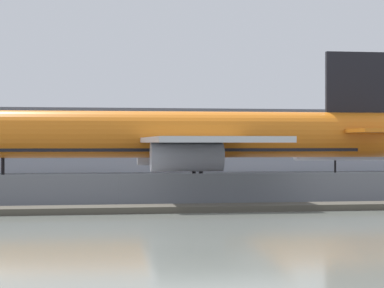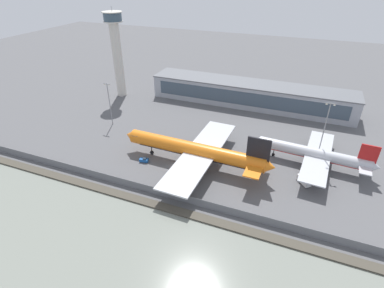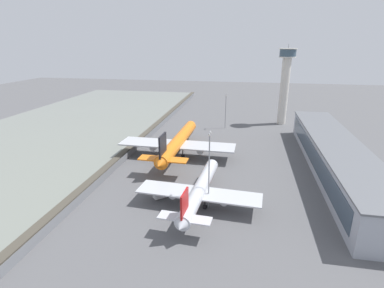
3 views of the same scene
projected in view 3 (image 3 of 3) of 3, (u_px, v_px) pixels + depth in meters
ground_plane at (174, 149)px, 135.35m from camera, size 500.00×500.00×0.00m
waterfront_lagoon at (34, 140)px, 147.61m from camera, size 320.00×98.00×0.01m
shoreline_seawall at (131, 146)px, 138.81m from camera, size 320.00×3.00×0.50m
perimeter_fence at (140, 144)px, 137.66m from camera, size 280.00×0.10×2.76m
cargo_jet_orange at (178, 142)px, 125.94m from camera, size 56.32×48.34×15.81m
passenger_jet_silver at (200, 190)px, 87.91m from camera, size 42.73×36.74×12.43m
baggage_tug at (176, 140)px, 145.76m from camera, size 3.43×2.13×1.80m
ops_van at (161, 194)px, 92.85m from camera, size 4.97×5.32×2.48m
control_tower at (285, 80)px, 169.97m from camera, size 9.86×9.86×45.18m
terminal_building at (335, 157)px, 110.56m from camera, size 101.23×16.58×11.62m
apron_light_mast_apron_west at (226, 109)px, 165.42m from camera, size 3.20×0.40×19.13m
apron_light_mast_apron_east at (209, 167)px, 83.47m from camera, size 3.20×0.40×23.16m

